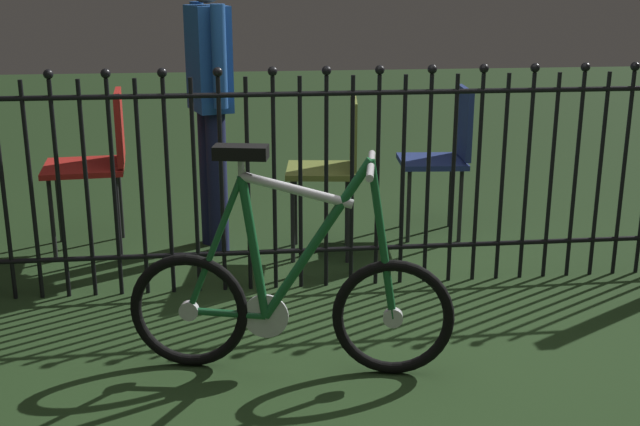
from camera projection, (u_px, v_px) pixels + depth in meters
The scene contains 7 objects.
ground_plane at pixel (364, 357), 3.31m from camera, with size 20.00×20.00×0.00m, color #1D3317.
iron_fence at pixel (325, 174), 3.91m from camera, with size 4.21×0.07×1.15m.
bicycle at pixel (289, 296), 3.13m from camera, with size 1.25×0.40×0.90m.
chair_olive at pixel (335, 160), 4.38m from camera, with size 0.42×0.41×0.87m.
chair_red at pixel (99, 154), 4.47m from camera, with size 0.47×0.47×0.89m.
chair_navy at pixel (446, 148), 4.72m from camera, with size 0.41×0.40×0.88m.
person_visitor at pixel (210, 84), 4.38m from camera, with size 0.26×0.46×1.57m.
Camera 1 is at (-0.51, -2.96, 1.51)m, focal length 45.48 mm.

